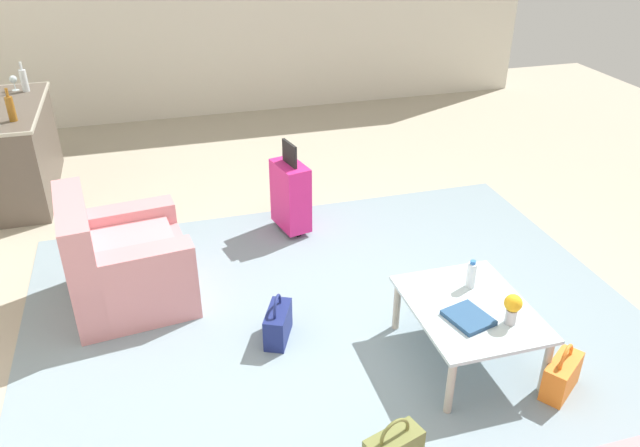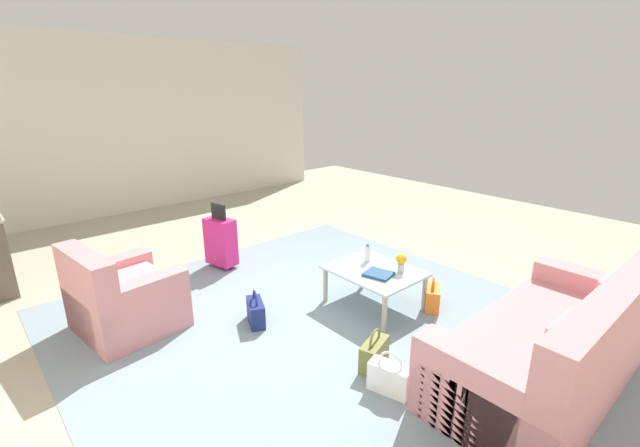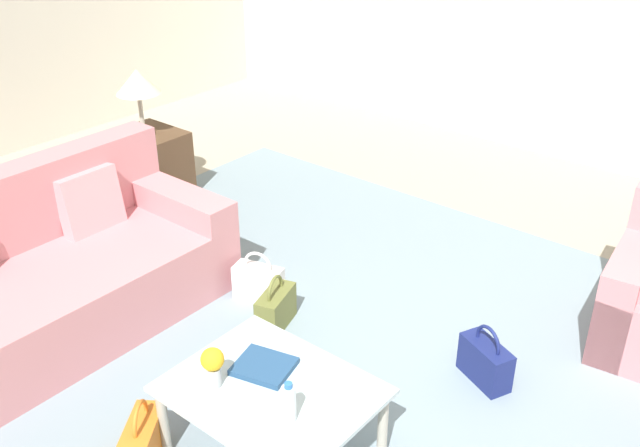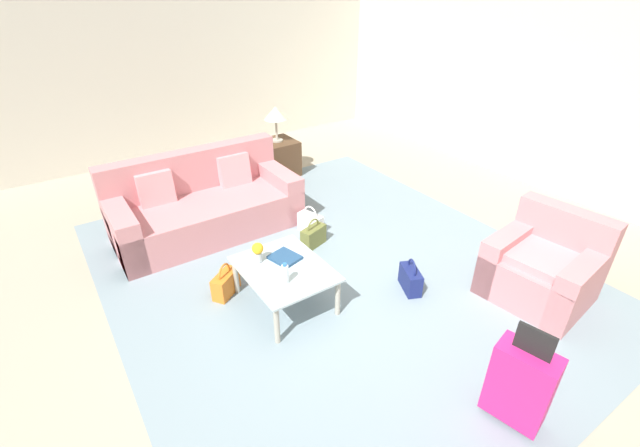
% 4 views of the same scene
% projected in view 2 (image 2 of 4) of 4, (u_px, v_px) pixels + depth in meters
% --- Properties ---
extents(ground_plane, '(12.00, 12.00, 0.00)m').
position_uv_depth(ground_plane, '(314.00, 307.00, 4.58)').
color(ground_plane, '#A89E89').
extents(wall_right, '(0.12, 8.00, 3.10)m').
position_uv_depth(wall_right, '(130.00, 127.00, 7.70)').
color(wall_right, beige).
rests_on(wall_right, ground).
extents(area_rug, '(5.20, 4.40, 0.01)m').
position_uv_depth(area_rug, '(340.00, 337.00, 4.02)').
color(area_rug, gray).
rests_on(area_rug, ground).
extents(couch, '(0.99, 2.19, 0.95)m').
position_uv_depth(couch, '(560.00, 351.00, 3.29)').
color(couch, '#C67F84').
rests_on(couch, ground).
extents(armchair, '(0.99, 0.94, 0.87)m').
position_uv_depth(armchair, '(120.00, 301.00, 4.07)').
color(armchair, '#C67F84').
rests_on(armchair, ground).
extents(coffee_table, '(0.93, 0.74, 0.42)m').
position_uv_depth(coffee_table, '(375.00, 274.00, 4.50)').
color(coffee_table, silver).
rests_on(coffee_table, ground).
extents(water_bottle, '(0.06, 0.06, 0.20)m').
position_uv_depth(water_bottle, '(367.00, 254.00, 4.66)').
color(water_bottle, silver).
rests_on(water_bottle, coffee_table).
extents(coffee_table_book, '(0.32, 0.29, 0.03)m').
position_uv_depth(coffee_table_book, '(379.00, 274.00, 4.34)').
color(coffee_table_book, navy).
rests_on(coffee_table_book, coffee_table).
extents(flower_vase, '(0.11, 0.11, 0.21)m').
position_uv_depth(flower_vase, '(401.00, 261.00, 4.38)').
color(flower_vase, '#B2B7BC').
rests_on(flower_vase, coffee_table).
extents(suitcase_magenta, '(0.44, 0.30, 0.85)m').
position_uv_depth(suitcase_magenta, '(221.00, 241.00, 5.48)').
color(suitcase_magenta, '#D12375').
rests_on(suitcase_magenta, ground).
extents(handbag_olive, '(0.23, 0.35, 0.36)m').
position_uv_depth(handbag_olive, '(374.00, 353.00, 3.56)').
color(handbag_olive, olive).
rests_on(handbag_olive, ground).
extents(handbag_orange, '(0.30, 0.34, 0.36)m').
position_uv_depth(handbag_orange, '(432.00, 297.00, 4.51)').
color(handbag_orange, orange).
rests_on(handbag_orange, ground).
extents(handbag_white, '(0.35, 0.22, 0.36)m').
position_uv_depth(handbag_white, '(389.00, 377.00, 3.27)').
color(handbag_white, white).
rests_on(handbag_white, ground).
extents(handbag_navy, '(0.35, 0.26, 0.36)m').
position_uv_depth(handbag_navy, '(256.00, 312.00, 4.22)').
color(handbag_navy, navy).
rests_on(handbag_navy, ground).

